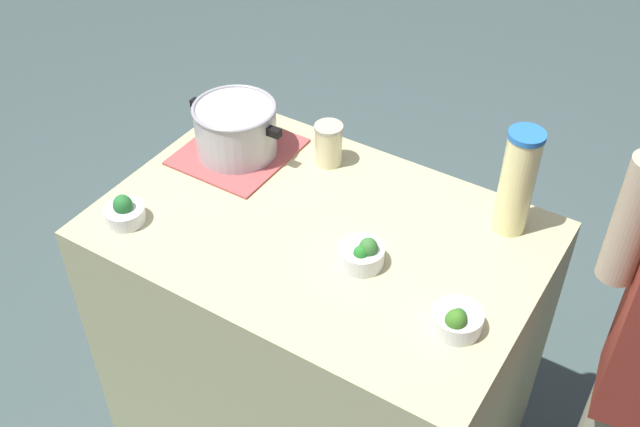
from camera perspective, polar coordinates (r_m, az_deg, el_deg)
The scene contains 8 objects.
counter_slab at distance 2.39m, azimuth -0.00°, elevation -9.49°, with size 1.17×0.78×0.94m, color #BCBE86.
dish_cloth at distance 2.32m, azimuth -6.12°, elevation 4.58°, with size 0.31×0.33×0.01m, color #B04E4C.
cooking_pot at distance 2.27m, azimuth -6.27°, elevation 6.32°, with size 0.32×0.25×0.16m.
lemonade_pitcher at distance 2.01m, azimuth 14.43°, elevation 2.29°, with size 0.09×0.09×0.30m.
mason_jar at distance 2.23m, azimuth 0.64°, elevation 5.18°, with size 0.08×0.08×0.13m.
broccoli_bowl_front at distance 1.93m, azimuth 3.14°, elevation -3.03°, with size 0.12×0.12×0.09m.
broccoli_bowl_center at distance 2.11m, azimuth -14.31°, elevation 0.12°, with size 0.11×0.11×0.09m.
broccoli_bowl_back at distance 1.80m, azimuth 10.12°, elevation -7.81°, with size 0.12×0.12×0.08m.
Camera 1 is at (0.81, -1.29, 2.31)m, focal length 43.13 mm.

